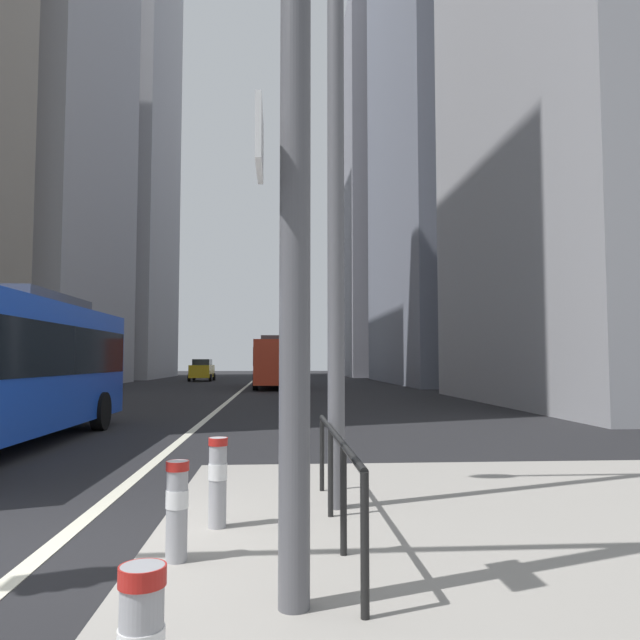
{
  "coord_description": "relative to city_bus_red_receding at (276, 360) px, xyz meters",
  "views": [
    {
      "loc": [
        2.22,
        -6.05,
        1.84
      ],
      "look_at": [
        4.45,
        26.09,
        3.98
      ],
      "focal_mm": 34.1,
      "sensor_mm": 36.0,
      "label": 1
    }
  ],
  "objects": [
    {
      "name": "ground_plane",
      "position": [
        -2.07,
        -15.14,
        -1.84
      ],
      "size": [
        160.0,
        160.0,
        0.0
      ],
      "primitive_type": "plane",
      "color": "black"
    },
    {
      "name": "lane_centre_line",
      "position": [
        -2.07,
        -5.14,
        -1.83
      ],
      "size": [
        0.2,
        80.0,
        0.01
      ],
      "primitive_type": "cube",
      "color": "beige",
      "rests_on": "ground"
    },
    {
      "name": "office_tower_left_mid",
      "position": [
        -18.07,
        3.34,
        18.1
      ],
      "size": [
        11.57,
        18.24,
        39.87
      ],
      "primitive_type": "cube",
      "color": "#9E9EA3",
      "rests_on": "ground"
    },
    {
      "name": "office_tower_left_far",
      "position": [
        -18.07,
        24.01,
        25.17
      ],
      "size": [
        12.58,
        16.9,
        54.02
      ],
      "primitive_type": "cube",
      "color": "#9E9EA3",
      "rests_on": "ground"
    },
    {
      "name": "office_tower_right_mid",
      "position": [
        14.93,
        7.8,
        23.79
      ],
      "size": [
        11.53,
        21.94,
        51.26
      ],
      "primitive_type": "cube",
      "color": "slate",
      "rests_on": "ground"
    },
    {
      "name": "office_tower_right_far",
      "position": [
        14.93,
        34.41,
        19.9
      ],
      "size": [
        13.88,
        25.01,
        43.46
      ],
      "primitive_type": "cube",
      "color": "gray",
      "rests_on": "ground"
    },
    {
      "name": "city_bus_red_receding",
      "position": [
        0.0,
        0.0,
        0.0
      ],
      "size": [
        2.77,
        10.65,
        3.4
      ],
      "color": "red",
      "rests_on": "ground"
    },
    {
      "name": "car_oncoming_mid",
      "position": [
        -6.62,
        13.89,
        -0.84
      ],
      "size": [
        2.04,
        4.45,
        1.94
      ],
      "color": "gold",
      "rests_on": "ground"
    },
    {
      "name": "car_receding_near",
      "position": [
        0.95,
        23.96,
        -0.85
      ],
      "size": [
        2.12,
        4.41,
        1.94
      ],
      "color": "silver",
      "rests_on": "ground"
    },
    {
      "name": "traffic_signal_gantry",
      "position": [
        -1.47,
        -36.94,
        2.23
      ],
      "size": [
        5.33,
        0.65,
        6.0
      ],
      "color": "#515156",
      "rests_on": "median_island"
    },
    {
      "name": "street_lamp_post",
      "position": [
        0.83,
        -34.13,
        3.45
      ],
      "size": [
        5.5,
        0.32,
        8.0
      ],
      "color": "#56565B",
      "rests_on": "median_island"
    },
    {
      "name": "bollard_right",
      "position": [
        -0.7,
        -35.88,
        -1.22
      ],
      "size": [
        0.2,
        0.2,
        0.84
      ],
      "color": "#99999E",
      "rests_on": "median_island"
    },
    {
      "name": "bollard_back",
      "position": [
        -0.45,
        -34.85,
        -1.18
      ],
      "size": [
        0.2,
        0.2,
        0.9
      ],
      "color": "#99999E",
      "rests_on": "median_island"
    },
    {
      "name": "pedestrian_railing",
      "position": [
        0.73,
        -35.16,
        -0.97
      ],
      "size": [
        0.06,
        3.98,
        0.98
      ],
      "color": "black",
      "rests_on": "median_island"
    }
  ]
}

